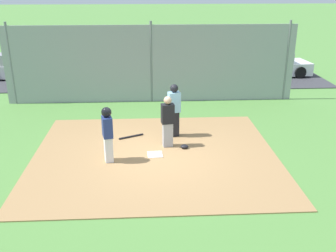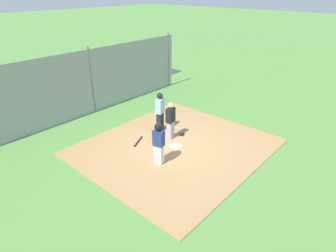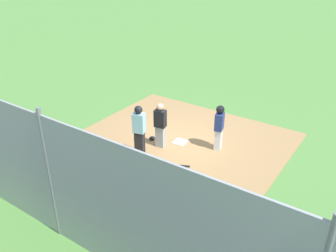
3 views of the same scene
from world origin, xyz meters
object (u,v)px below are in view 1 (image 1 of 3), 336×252
Objects in this scene: catcher at (168,121)px; parked_car_green at (104,67)px; umpire at (174,109)px; parked_car_silver at (25,67)px; runner at (107,131)px; catcher_mask at (184,146)px; baseball_bat at (131,136)px; home_plate at (155,154)px; parked_car_white at (269,65)px.

parked_car_green is at bearing -172.07° from catcher.
umpire reaches higher than parked_car_silver.
runner is 10.04m from parked_car_green.
parked_car_silver is at bearing -51.77° from catcher_mask.
baseball_bat is at bearing -30.18° from catcher_mask.
runner reaches higher than home_plate.
parked_car_white is (-7.63, -10.01, -0.34)m from runner.
parked_car_white and parked_car_silver have the same top height.
baseball_bat reaches higher than home_plate.
umpire is 1.38m from catcher_mask.
parked_car_green and parked_car_silver have the same top height.
catcher_mask is (-2.25, -0.75, -0.86)m from runner.
parked_car_white reaches higher than home_plate.
parked_car_green is (3.08, -8.19, -0.35)m from umpire.
catcher is 0.37× the size of parked_car_silver.
umpire is 7.35× the size of catcher_mask.
parked_car_green is 0.98× the size of parked_car_silver.
parked_car_green is (2.82, -9.02, -0.25)m from catcher.
runner is at bearing 14.12° from home_plate.
parked_car_green is at bearing -104.09° from baseball_bat.
parked_car_silver is (12.83, -0.20, 0.00)m from parked_car_white.
home_plate is 1.12m from catcher.
parked_car_green is (2.41, -9.64, 0.57)m from home_plate.
umpire is 0.41× the size of parked_car_green.
catcher is 11.57m from parked_car_silver.
catcher is at bearing 121.37° from baseball_bat.
umpire is 1.09× the size of runner.
parked_car_white is 1.00× the size of parked_car_green.
catcher_mask is 9.82m from parked_car_green.
catcher is (-0.41, -0.63, 0.83)m from home_plate.
parked_car_green is at bearing 175.54° from parked_car_white.
runner is at bearing -70.54° from catcher.
catcher is 6.72× the size of catcher_mask.
runner is 1.90× the size of baseball_bat.
catcher reaches higher than home_plate.
parked_car_green is at bearing 5.52° from parked_car_silver.
parked_car_white is (-5.63, -8.22, -0.35)m from umpire.
runner is at bearing -62.59° from umpire.
baseball_bat is at bearing -135.09° from parked_car_white.
catcher_mask is at bearing 124.37° from baseball_bat.
parked_car_green reaches higher than baseball_bat.
home_plate is 0.10× the size of parked_car_silver.
parked_car_white is (-7.05, -8.29, 0.55)m from baseball_bat.
home_plate is 1.85m from umpire.
catcher_mask is at bearing 113.87° from parked_car_green.
parked_car_silver is at bearing 0.76° from parked_car_green.
catcher_mask is at bearing -124.84° from parked_car_white.
catcher is at bearing -44.33° from parked_car_silver.
home_plate is at bearing 92.95° from baseball_bat.
runner is 0.37× the size of parked_car_silver.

